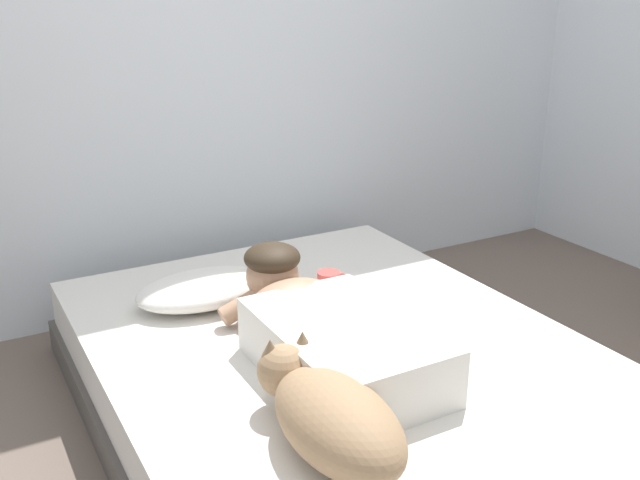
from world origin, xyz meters
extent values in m
plane|color=#66564C|center=(0.00, 0.00, 0.00)|extent=(12.23, 12.23, 0.00)
cube|color=silver|center=(0.00, 1.44, 1.25)|extent=(4.11, 0.10, 2.50)
cube|color=#4C4742|center=(-0.06, 0.19, 0.06)|extent=(1.55, 2.05, 0.13)
cube|color=silver|center=(-0.06, 0.19, 0.21)|extent=(1.51, 1.99, 0.17)
ellipsoid|color=white|center=(-0.33, 0.72, 0.36)|extent=(0.52, 0.32, 0.11)
cube|color=silver|center=(-0.15, 0.00, 0.39)|extent=(0.42, 0.64, 0.18)
ellipsoid|color=tan|center=(-0.15, 0.34, 0.41)|extent=(0.32, 0.20, 0.16)
sphere|color=tan|center=(-0.15, 0.50, 0.45)|extent=(0.19, 0.19, 0.19)
ellipsoid|color=#332619|center=(-0.15, 0.50, 0.52)|extent=(0.20, 0.20, 0.10)
cylinder|color=tan|center=(-0.25, 0.48, 0.38)|extent=(0.23, 0.07, 0.14)
cylinder|color=tan|center=(-0.05, 0.48, 0.38)|extent=(0.23, 0.07, 0.14)
ellipsoid|color=#9E7A56|center=(-0.37, -0.33, 0.40)|extent=(0.26, 0.48, 0.20)
sphere|color=#9E7A56|center=(-0.39, -0.07, 0.42)|extent=(0.15, 0.15, 0.15)
cone|color=#7E6145|center=(-0.42, -0.05, 0.49)|extent=(0.05, 0.05, 0.05)
cone|color=#7E6145|center=(-0.32, -0.05, 0.49)|extent=(0.05, 0.05, 0.05)
cylinder|color=#D84C47|center=(0.13, 0.59, 0.34)|extent=(0.09, 0.09, 0.07)
torus|color=#D84C47|center=(0.19, 0.59, 0.34)|extent=(0.05, 0.01, 0.05)
cube|color=black|center=(-0.07, 0.15, 0.30)|extent=(0.07, 0.14, 0.01)
camera|label=1|loc=(-1.15, -1.64, 1.43)|focal=40.28mm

